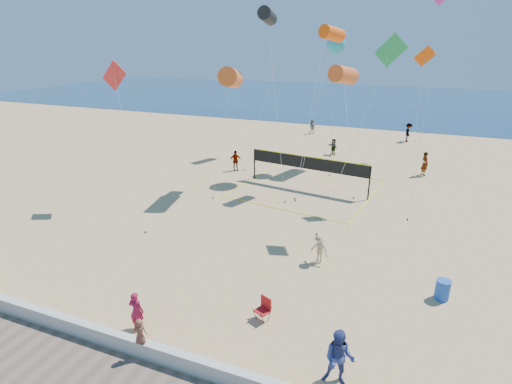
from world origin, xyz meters
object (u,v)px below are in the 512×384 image
at_px(woman, 136,311).
at_px(camp_chair, 264,307).
at_px(volleyball_net, 308,167).
at_px(trash_barrel, 442,290).

height_order(woman, camp_chair, woman).
bearing_deg(volleyball_net, woman, -88.40).
xyz_separation_m(woman, trash_barrel, (10.28, 6.01, -0.34)).
height_order(camp_chair, volleyball_net, volleyball_net).
bearing_deg(camp_chair, volleyball_net, 121.85).
bearing_deg(camp_chair, woman, -128.43).
bearing_deg(trash_barrel, woman, -149.68).
relative_size(trash_barrel, volleyball_net, 0.09).
xyz_separation_m(woman, camp_chair, (4.05, 2.17, -0.24)).
bearing_deg(trash_barrel, volleyball_net, 128.46).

